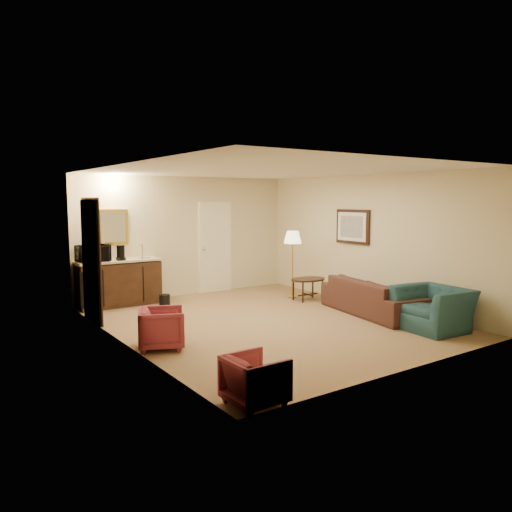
{
  "coord_description": "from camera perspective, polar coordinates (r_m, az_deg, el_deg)",
  "views": [
    {
      "loc": [
        -4.95,
        -6.88,
        2.11
      ],
      "look_at": [
        0.13,
        0.5,
        1.09
      ],
      "focal_mm": 35.0,
      "sensor_mm": 36.0,
      "label": 1
    }
  ],
  "objects": [
    {
      "name": "rose_chair_near",
      "position": [
        7.26,
        -10.73,
        -7.9
      ],
      "size": [
        0.78,
        0.8,
        0.64
      ],
      "primitive_type": "imported",
      "rotation": [
        0.0,
        0.0,
        1.17
      ],
      "color": "#933047",
      "rests_on": "ground"
    },
    {
      "name": "sofa",
      "position": [
        9.44,
        13.22,
        -3.89
      ],
      "size": [
        1.03,
        2.29,
        0.87
      ],
      "primitive_type": "imported",
      "rotation": [
        0.0,
        0.0,
        1.39
      ],
      "color": "black",
      "rests_on": "ground"
    },
    {
      "name": "rose_chair_far",
      "position": [
        5.27,
        -0.08,
        -13.73
      ],
      "size": [
        0.53,
        0.57,
        0.58
      ],
      "primitive_type": "imported",
      "rotation": [
        0.0,
        0.0,
        1.58
      ],
      "color": "#933047",
      "rests_on": "ground"
    },
    {
      "name": "ground",
      "position": [
        8.73,
        1.16,
        -7.47
      ],
      "size": [
        6.0,
        6.0,
        0.0
      ],
      "primitive_type": "plane",
      "color": "#94724B",
      "rests_on": "ground"
    },
    {
      "name": "coffee_maker",
      "position": [
        10.09,
        -15.2,
        0.36
      ],
      "size": [
        0.19,
        0.19,
        0.3
      ],
      "primitive_type": "cylinder",
      "rotation": [
        0.0,
        0.0,
        0.27
      ],
      "color": "black",
      "rests_on": "wetbar_cabinet"
    },
    {
      "name": "room_walls",
      "position": [
        9.06,
        -2.16,
        4.02
      ],
      "size": [
        5.02,
        6.01,
        2.61
      ],
      "color": "beige",
      "rests_on": "ground"
    },
    {
      "name": "coffee_table",
      "position": [
        10.54,
        5.95,
        -3.79
      ],
      "size": [
        0.82,
        0.56,
        0.46
      ],
      "primitive_type": "cube",
      "rotation": [
        0.0,
        0.0,
        -0.03
      ],
      "color": "#321910",
      "rests_on": "ground"
    },
    {
      "name": "floor_lamp",
      "position": [
        10.71,
        4.19,
        -0.95
      ],
      "size": [
        0.46,
        0.46,
        1.44
      ],
      "primitive_type": "cube",
      "rotation": [
        0.0,
        0.0,
        -0.24
      ],
      "color": "gold",
      "rests_on": "ground"
    },
    {
      "name": "wetbar_cabinet",
      "position": [
        10.28,
        -15.4,
        -2.96
      ],
      "size": [
        1.64,
        0.58,
        0.92
      ],
      "primitive_type": "cube",
      "color": "#3C2213",
      "rests_on": "ground"
    },
    {
      "name": "teal_armchair",
      "position": [
        8.58,
        19.59,
        -4.91
      ],
      "size": [
        0.78,
        1.12,
        0.93
      ],
      "primitive_type": "imported",
      "rotation": [
        0.0,
        0.0,
        -1.65
      ],
      "color": "#1F444D",
      "rests_on": "ground"
    },
    {
      "name": "microwave",
      "position": [
        10.02,
        -18.15,
        0.49
      ],
      "size": [
        0.61,
        0.4,
        0.39
      ],
      "primitive_type": "imported",
      "rotation": [
        0.0,
        0.0,
        0.14
      ],
      "color": "black",
      "rests_on": "wetbar_cabinet"
    },
    {
      "name": "waste_bin",
      "position": [
        9.91,
        -10.4,
        -5.1
      ],
      "size": [
        0.25,
        0.25,
        0.26
      ],
      "primitive_type": "cylinder",
      "rotation": [
        0.0,
        0.0,
        -0.22
      ],
      "color": "black",
      "rests_on": "ground"
    }
  ]
}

